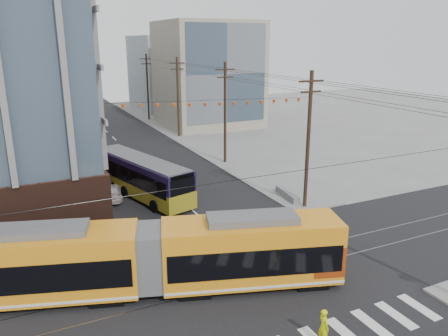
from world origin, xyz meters
The scene contains 11 objects.
ground centered at (0.00, 0.00, 0.00)m, with size 160.00×160.00×0.00m, color slate.
bg_bldg_ne_near centered at (16.00, 48.00, 8.00)m, with size 14.00×14.00×16.00m, color gray.
bg_bldg_ne_far centered at (18.00, 68.00, 7.00)m, with size 16.00×16.00×14.00m, color #8C99A5.
utility_pole_far centered at (8.50, 56.00, 5.50)m, with size 0.30×0.30×11.00m, color black.
streetcar centered at (-6.34, 4.35, 2.00)m, with size 20.74×2.92×4.00m, color orange, non-canonical shape.
city_bus centered at (-2.73, 19.62, 1.76)m, with size 2.69×12.42×3.52m, color #1B1238, non-canonical shape.
parked_car_silver centered at (-5.68, 11.31, 0.69)m, with size 1.45×4.16×1.37m, color #999B9D.
parked_car_white centered at (-5.32, 19.91, 0.64)m, with size 1.79×4.39×1.27m, color beige.
parked_car_grey centered at (-5.43, 21.81, 0.59)m, with size 1.97×4.26×1.18m, color #595959.
pedestrian centered at (-0.60, -3.09, 0.87)m, with size 0.63×0.42×1.74m, color #D1E407.
jersey_barrier centered at (8.30, 13.28, 0.36)m, with size 0.80×3.57×0.71m, color slate.
Camera 1 is at (-11.82, -16.23, 13.16)m, focal length 35.00 mm.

